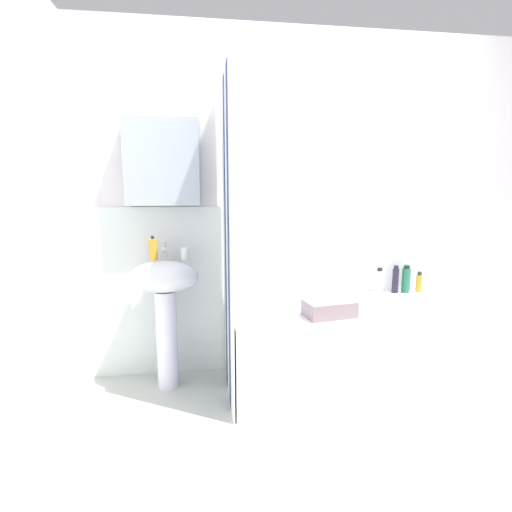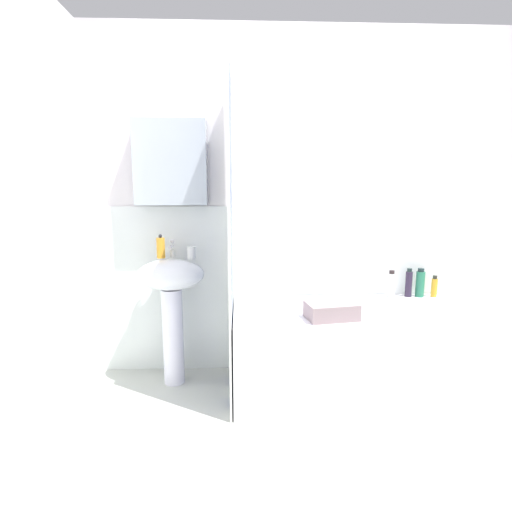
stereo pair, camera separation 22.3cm
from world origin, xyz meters
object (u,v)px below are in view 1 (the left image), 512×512
at_px(lotion_bottle, 406,280).
at_px(conditioner_bottle, 379,281).
at_px(toothbrush_cup, 185,254).
at_px(shampoo_bottle, 419,283).
at_px(body_wash_bottle, 395,280).
at_px(bathtub, 345,346).
at_px(towel_folded, 329,308).
at_px(sink, 165,296).
at_px(soap_dispenser, 153,249).

xyz_separation_m(lotion_bottle, conditioner_bottle, (-0.21, 0.00, -0.01)).
distance_m(toothbrush_cup, shampoo_bottle, 1.73).
bearing_deg(toothbrush_cup, body_wash_bottle, 3.39).
distance_m(shampoo_bottle, lotion_bottle, 0.10).
height_order(bathtub, lotion_bottle, lotion_bottle).
height_order(shampoo_bottle, towel_folded, shampoo_bottle).
xyz_separation_m(sink, toothbrush_cup, (0.14, 0.04, 0.27)).
xyz_separation_m(sink, conditioner_bottle, (1.54, 0.13, 0.02)).
bearing_deg(body_wash_bottle, bathtub, -149.40).
distance_m(toothbrush_cup, bathtub, 1.23).
bearing_deg(toothbrush_cup, towel_folded, -23.25).
distance_m(soap_dispenser, toothbrush_cup, 0.21).
bearing_deg(toothbrush_cup, sink, -163.73).
relative_size(soap_dispenser, lotion_bottle, 0.78).
distance_m(sink, lotion_bottle, 1.75).
xyz_separation_m(soap_dispenser, lotion_bottle, (1.82, 0.06, -0.28)).
bearing_deg(conditioner_bottle, towel_folded, -139.39).
height_order(soap_dispenser, lotion_bottle, soap_dispenser).
relative_size(sink, body_wash_bottle, 4.20).
relative_size(bathtub, conditioner_bottle, 7.96).
distance_m(body_wash_bottle, conditioner_bottle, 0.13).
bearing_deg(sink, body_wash_bottle, 4.46).
relative_size(sink, lotion_bottle, 4.18).
bearing_deg(soap_dispenser, conditioner_bottle, 2.25).
height_order(sink, conditioner_bottle, sink).
height_order(soap_dispenser, bathtub, soap_dispenser).
bearing_deg(conditioner_bottle, toothbrush_cup, -176.37).
bearing_deg(sink, bathtub, -7.49).
distance_m(toothbrush_cup, towel_folded, 0.99).
relative_size(soap_dispenser, bathtub, 0.11).
bearing_deg(bathtub, soap_dispenser, 170.02).
height_order(sink, body_wash_bottle, sink).
distance_m(conditioner_bottle, towel_folded, 0.71).
bearing_deg(towel_folded, lotion_bottle, 31.52).
xyz_separation_m(lotion_bottle, body_wash_bottle, (-0.08, 0.00, -0.00)).
distance_m(soap_dispenser, conditioner_bottle, 1.63).
xyz_separation_m(soap_dispenser, conditioner_bottle, (1.61, 0.06, -0.29)).
xyz_separation_m(toothbrush_cup, bathtub, (1.05, -0.19, -0.62)).
height_order(sink, lotion_bottle, sink).
relative_size(shampoo_bottle, conditioner_bottle, 0.81).
relative_size(bathtub, body_wash_bottle, 7.45).
xyz_separation_m(toothbrush_cup, conditioner_bottle, (1.40, 0.09, -0.25)).
bearing_deg(body_wash_bottle, towel_folded, -145.18).
distance_m(lotion_bottle, towel_folded, 0.87).
height_order(shampoo_bottle, lotion_bottle, lotion_bottle).
bearing_deg(bathtub, conditioner_bottle, 38.62).
relative_size(lotion_bottle, conditioner_bottle, 1.07).
bearing_deg(soap_dispenser, lotion_bottle, 1.89).
distance_m(sink, shampoo_bottle, 1.85).
bearing_deg(sink, toothbrush_cup, 16.27).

